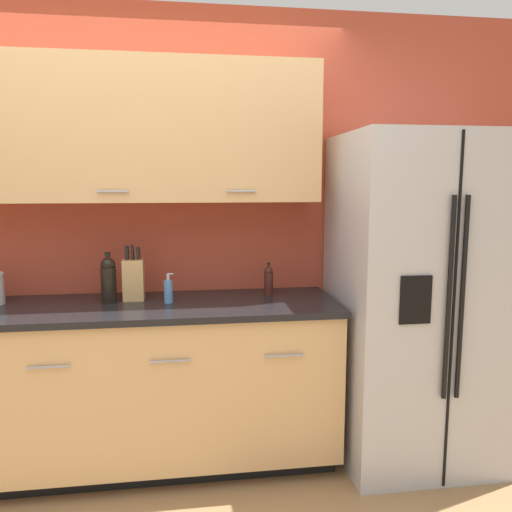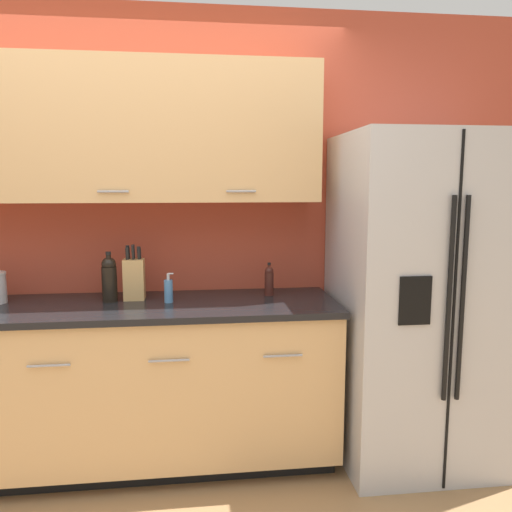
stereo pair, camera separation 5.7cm
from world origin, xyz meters
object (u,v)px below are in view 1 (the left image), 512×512
Objects in this scene: knife_block at (133,279)px; soap_dispenser at (168,291)px; refrigerator at (417,299)px; wine_bottle at (109,279)px; oil_bottle at (269,280)px.

soap_dispenser is (0.19, -0.10, -0.06)m from knife_block.
refrigerator is at bearing -6.29° from knife_block.
soap_dispenser is at bearing -10.29° from wine_bottle.
knife_block is 1.62× the size of oil_bottle.
refrigerator reaches higher than soap_dispenser.
knife_block is 0.22m from soap_dispenser.
wine_bottle is at bearing 169.71° from soap_dispenser.
soap_dispenser is 0.85× the size of oil_bottle.
knife_block is at bearing -179.13° from oil_bottle.
refrigerator is 5.94× the size of knife_block.
soap_dispenser is (0.32, -0.06, -0.07)m from wine_bottle.
wine_bottle is at bearing 175.41° from refrigerator.
knife_block reaches higher than soap_dispenser.
soap_dispenser is at bearing -26.40° from knife_block.
oil_bottle is at bearing 167.26° from refrigerator.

